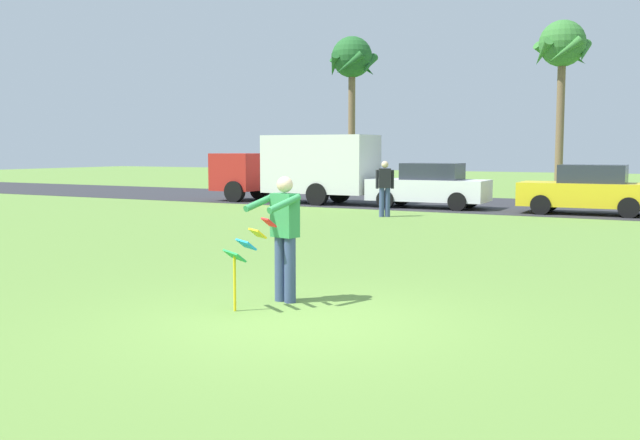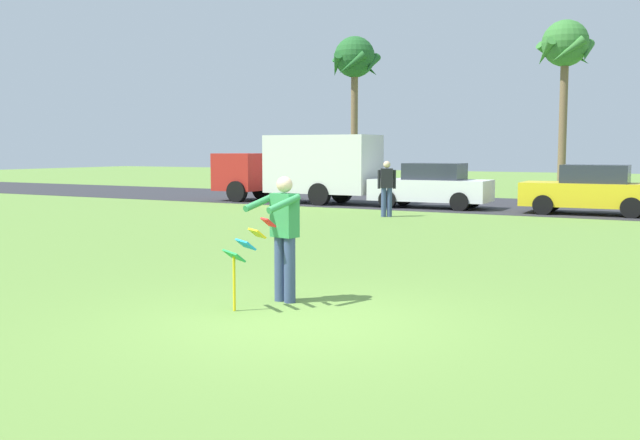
{
  "view_description": "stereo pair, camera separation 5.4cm",
  "coord_description": "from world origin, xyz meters",
  "px_view_note": "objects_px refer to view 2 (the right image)",
  "views": [
    {
      "loc": [
        4.5,
        -7.69,
        2.11
      ],
      "look_at": [
        -0.75,
        1.91,
        1.05
      ],
      "focal_mm": 41.51,
      "sensor_mm": 36.0,
      "label": 1
    },
    {
      "loc": [
        4.55,
        -7.66,
        2.11
      ],
      "look_at": [
        -0.75,
        1.91,
        1.05
      ],
      "focal_mm": 41.51,
      "sensor_mm": 36.0,
      "label": 2
    }
  ],
  "objects_px": {
    "kite_held": "(246,248)",
    "person_walker_near": "(387,187)",
    "parked_car_white": "(431,186)",
    "palm_tree_right_near": "(565,50)",
    "parked_truck_red_cab": "(304,167)",
    "palm_tree_left_near": "(355,63)",
    "person_kite_flyer": "(284,233)",
    "parked_car_yellow": "(591,191)"
  },
  "relations": [
    {
      "from": "parked_car_yellow",
      "to": "person_walker_near",
      "type": "relative_size",
      "value": 2.46
    },
    {
      "from": "kite_held",
      "to": "parked_car_yellow",
      "type": "height_order",
      "value": "parked_car_yellow"
    },
    {
      "from": "parked_car_yellow",
      "to": "person_walker_near",
      "type": "distance_m",
      "value": 6.65
    },
    {
      "from": "person_kite_flyer",
      "to": "parked_car_yellow",
      "type": "xyz_separation_m",
      "value": [
        1.45,
        16.32,
        -0.18
      ]
    },
    {
      "from": "person_walker_near",
      "to": "person_kite_flyer",
      "type": "bearing_deg",
      "value": -72.35
    },
    {
      "from": "parked_car_yellow",
      "to": "palm_tree_right_near",
      "type": "relative_size",
      "value": 0.54
    },
    {
      "from": "person_kite_flyer",
      "to": "palm_tree_left_near",
      "type": "relative_size",
      "value": 0.22
    },
    {
      "from": "parked_car_white",
      "to": "parked_car_yellow",
      "type": "height_order",
      "value": "same"
    },
    {
      "from": "person_kite_flyer",
      "to": "parked_car_yellow",
      "type": "distance_m",
      "value": 16.39
    },
    {
      "from": "parked_car_white",
      "to": "person_walker_near",
      "type": "xyz_separation_m",
      "value": [
        -0.02,
        -3.86,
        0.16
      ]
    },
    {
      "from": "palm_tree_left_near",
      "to": "kite_held",
      "type": "bearing_deg",
      "value": -66.44
    },
    {
      "from": "parked_truck_red_cab",
      "to": "palm_tree_right_near",
      "type": "xyz_separation_m",
      "value": [
        7.69,
        10.42,
        5.15
      ]
    },
    {
      "from": "palm_tree_left_near",
      "to": "person_walker_near",
      "type": "distance_m",
      "value": 16.76
    },
    {
      "from": "person_walker_near",
      "to": "palm_tree_right_near",
      "type": "bearing_deg",
      "value": 80.15
    },
    {
      "from": "parked_car_white",
      "to": "palm_tree_left_near",
      "type": "xyz_separation_m",
      "value": [
        -7.92,
        9.83,
        5.73
      ]
    },
    {
      "from": "kite_held",
      "to": "parked_truck_red_cab",
      "type": "height_order",
      "value": "parked_truck_red_cab"
    },
    {
      "from": "parked_car_yellow",
      "to": "palm_tree_left_near",
      "type": "relative_size",
      "value": 0.54
    },
    {
      "from": "parked_car_white",
      "to": "parked_truck_red_cab",
      "type": "bearing_deg",
      "value": -179.98
    },
    {
      "from": "kite_held",
      "to": "person_walker_near",
      "type": "height_order",
      "value": "person_walker_near"
    },
    {
      "from": "person_kite_flyer",
      "to": "kite_held",
      "type": "relative_size",
      "value": 1.44
    },
    {
      "from": "palm_tree_left_near",
      "to": "person_walker_near",
      "type": "xyz_separation_m",
      "value": [
        7.9,
        -13.69,
        -5.57
      ]
    },
    {
      "from": "person_kite_flyer",
      "to": "parked_car_white",
      "type": "bearing_deg",
      "value": 103.58
    },
    {
      "from": "person_kite_flyer",
      "to": "parked_truck_red_cab",
      "type": "xyz_separation_m",
      "value": [
        -9.18,
        16.32,
        0.46
      ]
    },
    {
      "from": "palm_tree_right_near",
      "to": "parked_car_white",
      "type": "bearing_deg",
      "value": -103.28
    },
    {
      "from": "person_walker_near",
      "to": "palm_tree_left_near",
      "type": "bearing_deg",
      "value": 119.98
    },
    {
      "from": "parked_truck_red_cab",
      "to": "palm_tree_left_near",
      "type": "xyz_separation_m",
      "value": [
        -2.69,
        9.83,
        5.09
      ]
    },
    {
      "from": "person_kite_flyer",
      "to": "parked_truck_red_cab",
      "type": "bearing_deg",
      "value": 119.35
    },
    {
      "from": "kite_held",
      "to": "parked_car_yellow",
      "type": "bearing_deg",
      "value": 84.54
    },
    {
      "from": "parked_truck_red_cab",
      "to": "palm_tree_right_near",
      "type": "relative_size",
      "value": 0.85
    },
    {
      "from": "kite_held",
      "to": "parked_car_white",
      "type": "xyz_separation_m",
      "value": [
        -3.77,
        16.99,
        -0.04
      ]
    },
    {
      "from": "parked_truck_red_cab",
      "to": "parked_car_white",
      "type": "xyz_separation_m",
      "value": [
        5.23,
        0.0,
        -0.64
      ]
    },
    {
      "from": "kite_held",
      "to": "parked_car_white",
      "type": "bearing_deg",
      "value": 102.52
    },
    {
      "from": "parked_car_yellow",
      "to": "person_walker_near",
      "type": "xyz_separation_m",
      "value": [
        -5.42,
        -3.86,
        0.16
      ]
    },
    {
      "from": "parked_car_white",
      "to": "palm_tree_right_near",
      "type": "relative_size",
      "value": 0.54
    },
    {
      "from": "parked_car_white",
      "to": "parked_car_yellow",
      "type": "distance_m",
      "value": 5.4
    },
    {
      "from": "palm_tree_right_near",
      "to": "person_walker_near",
      "type": "distance_m",
      "value": 15.55
    },
    {
      "from": "parked_car_white",
      "to": "palm_tree_right_near",
      "type": "bearing_deg",
      "value": 76.72
    },
    {
      "from": "parked_car_yellow",
      "to": "palm_tree_right_near",
      "type": "bearing_deg",
      "value": 105.74
    },
    {
      "from": "parked_car_yellow",
      "to": "parked_car_white",
      "type": "bearing_deg",
      "value": 180.0
    },
    {
      "from": "palm_tree_left_near",
      "to": "person_walker_near",
      "type": "bearing_deg",
      "value": -60.02
    },
    {
      "from": "person_kite_flyer",
      "to": "palm_tree_left_near",
      "type": "xyz_separation_m",
      "value": [
        -11.86,
        26.15,
        5.55
      ]
    },
    {
      "from": "kite_held",
      "to": "parked_truck_red_cab",
      "type": "xyz_separation_m",
      "value": [
        -9.01,
        16.99,
        0.6
      ]
    }
  ]
}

